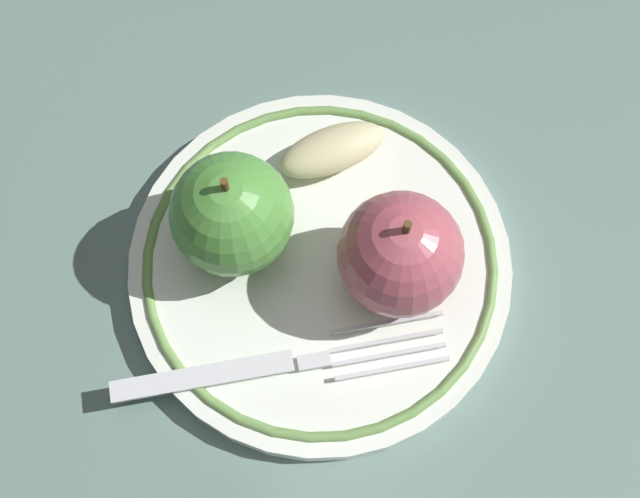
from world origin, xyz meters
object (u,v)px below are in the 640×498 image
Objects in this scene: plate at (320,266)px; fork at (272,368)px; apple_red_whole at (400,254)px; apple_second_whole at (232,214)px; apple_slice_front at (332,150)px.

fork reaches higher than plate.
apple_red_whole is at bearing 116.18° from plate.
apple_red_whole and apple_second_whole have the same top height.
plate is 3.40× the size of apple_slice_front.
apple_second_whole is (0.02, -0.05, 0.04)m from plate.
apple_second_whole is at bearing -159.40° from apple_slice_front.
apple_red_whole reaches higher than apple_slice_front.
apple_second_whole reaches higher than fork.
apple_red_whole is (-0.02, 0.04, 0.04)m from plate.
plate is 2.87× the size of apple_red_whole.
apple_red_whole is 1.00× the size of apple_second_whole.
fork is (0.07, 0.02, 0.01)m from plate.
plate is 0.07m from fork.
fork is (0.12, 0.05, -0.01)m from apple_slice_front.
plate is 2.87× the size of apple_second_whole.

